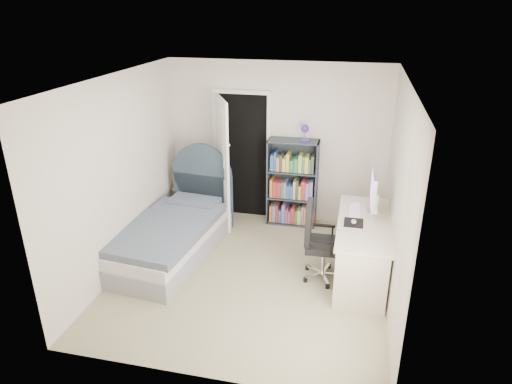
% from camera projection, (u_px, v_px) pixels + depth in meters
% --- Properties ---
extents(room_shell, '(3.50, 3.70, 2.60)m').
position_uv_depth(room_shell, '(250.00, 186.00, 5.45)').
color(room_shell, gray).
rests_on(room_shell, ground).
extents(door, '(0.92, 0.75, 2.06)m').
position_uv_depth(door, '(230.00, 159.00, 7.06)').
color(door, black).
rests_on(door, ground).
extents(bed, '(1.21, 2.23, 1.32)m').
position_uv_depth(bed, '(174.00, 233.00, 6.36)').
color(bed, gray).
rests_on(bed, ground).
extents(nightstand, '(0.40, 0.40, 0.59)m').
position_uv_depth(nightstand, '(188.00, 192.00, 7.51)').
color(nightstand, tan).
rests_on(nightstand, ground).
extents(floor_lamp, '(0.18, 0.18, 1.26)m').
position_uv_depth(floor_lamp, '(228.00, 187.00, 7.38)').
color(floor_lamp, silver).
rests_on(floor_lamp, ground).
extents(bookcase, '(0.77, 0.33, 1.63)m').
position_uv_depth(bookcase, '(293.00, 187.00, 7.10)').
color(bookcase, '#313B43').
rests_on(bookcase, ground).
extents(desk, '(0.64, 1.60, 1.32)m').
position_uv_depth(desk, '(362.00, 247.00, 5.75)').
color(desk, beige).
rests_on(desk, ground).
extents(office_chair, '(0.53, 0.54, 1.02)m').
position_uv_depth(office_chair, '(318.00, 238.00, 5.68)').
color(office_chair, silver).
rests_on(office_chair, ground).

